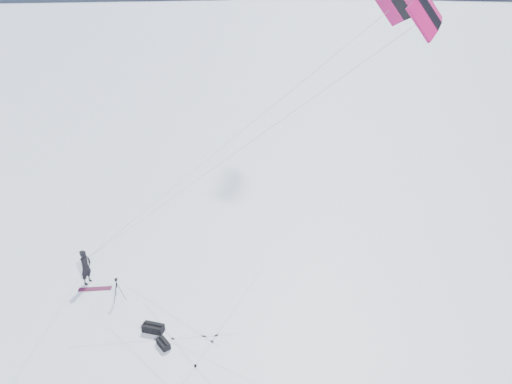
% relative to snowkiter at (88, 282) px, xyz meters
% --- Properties ---
extents(ground, '(1800.00, 1800.00, 0.00)m').
position_rel_snowkiter_xyz_m(ground, '(1.73, -3.07, 0.00)').
color(ground, white).
extents(horizon_hills, '(704.47, 706.88, 10.44)m').
position_rel_snowkiter_xyz_m(horizon_hills, '(1.73, -3.07, 4.60)').
color(horizon_hills, '#182232').
rests_on(horizon_hills, ground).
extents(snow_tracks, '(13.93, 10.25, 0.01)m').
position_rel_snowkiter_xyz_m(snow_tracks, '(0.29, -3.40, 0.00)').
color(snow_tracks, silver).
rests_on(snow_tracks, ground).
extents(snowkiter, '(0.57, 0.76, 1.89)m').
position_rel_snowkiter_xyz_m(snowkiter, '(0.00, 0.00, 0.00)').
color(snowkiter, black).
rests_on(snowkiter, ground).
extents(snowboard, '(1.65, 0.70, 0.04)m').
position_rel_snowkiter_xyz_m(snowboard, '(0.60, -0.51, 0.02)').
color(snowboard, '#841A4C').
rests_on(snowboard, ground).
extents(tripod, '(0.61, 0.60, 1.23)m').
position_rel_snowkiter_xyz_m(tripod, '(2.14, -1.18, 0.80)').
color(tripod, black).
rests_on(tripod, ground).
extents(gear_bag_a, '(0.99, 0.56, 0.42)m').
position_rel_snowkiter_xyz_m(gear_bag_a, '(4.60, -3.17, 0.19)').
color(gear_bag_a, black).
rests_on(gear_bag_a, ground).
extents(gear_bag_b, '(0.77, 0.77, 0.33)m').
position_rel_snowkiter_xyz_m(gear_bag_b, '(5.34, -4.05, 0.15)').
color(gear_bag_b, black).
rests_on(gear_bag_b, ground).
extents(power_kite, '(16.07, 6.13, 13.01)m').
position_rel_snowkiter_xyz_m(power_kite, '(14.82, 1.58, 13.39)').
color(power_kite, '#B71057').
rests_on(power_kite, ground).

